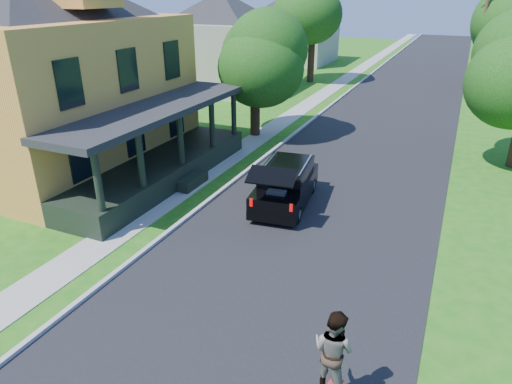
% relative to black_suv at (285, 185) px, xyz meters
% --- Properties ---
extents(ground, '(140.00, 140.00, 0.00)m').
position_rel_black_suv_xyz_m(ground, '(1.40, -5.97, -0.78)').
color(ground, '#1F6614').
rests_on(ground, ground).
extents(street, '(8.00, 120.00, 0.02)m').
position_rel_black_suv_xyz_m(street, '(1.40, 14.03, -0.78)').
color(street, black).
rests_on(street, ground).
extents(curb, '(0.15, 120.00, 0.12)m').
position_rel_black_suv_xyz_m(curb, '(-2.65, 14.03, -0.78)').
color(curb, '#A7A8A2').
rests_on(curb, ground).
extents(sidewalk, '(1.30, 120.00, 0.03)m').
position_rel_black_suv_xyz_m(sidewalk, '(-4.20, 14.03, -0.78)').
color(sidewalk, gray).
rests_on(sidewalk, ground).
extents(front_walk, '(6.50, 1.20, 0.03)m').
position_rel_black_suv_xyz_m(front_walk, '(-8.10, 0.03, -0.78)').
color(front_walk, gray).
rests_on(front_walk, ground).
extents(main_house, '(15.56, 15.56, 10.10)m').
position_rel_black_suv_xyz_m(main_house, '(-11.40, 0.02, 4.15)').
color(main_house, gold).
rests_on(main_house, ground).
extents(neighbor_house_mid, '(12.78, 12.78, 8.30)m').
position_rel_black_suv_xyz_m(neighbor_house_mid, '(-12.10, 18.03, 3.41)').
color(neighbor_house_mid, '#9E9B8C').
rests_on(neighbor_house_mid, ground).
extents(neighbor_house_far, '(12.78, 12.78, 8.30)m').
position_rel_black_suv_xyz_m(neighbor_house_far, '(-12.10, 34.03, 3.41)').
color(neighbor_house_far, '#9E9B8C').
rests_on(neighbor_house_far, ground).
extents(black_suv, '(2.15, 4.52, 2.03)m').
position_rel_black_suv_xyz_m(black_suv, '(0.00, 0.00, 0.00)').
color(black_suv, black).
rests_on(black_suv, ground).
extents(skateboarder, '(1.00, 0.88, 1.70)m').
position_rel_black_suv_xyz_m(skateboarder, '(3.90, -7.84, 0.45)').
color(skateboarder, black).
rests_on(skateboarder, ground).
extents(tree_left_mid, '(5.39, 5.59, 6.84)m').
position_rel_black_suv_xyz_m(tree_left_mid, '(-4.62, 7.56, 3.67)').
color(tree_left_mid, black).
rests_on(tree_left_mid, ground).
extents(tree_left_far, '(6.09, 6.29, 8.56)m').
position_rel_black_suv_xyz_m(tree_left_far, '(-6.75, 23.73, 5.08)').
color(tree_left_far, black).
rests_on(tree_left_far, ground).
extents(utility_pole_far, '(1.48, 0.26, 7.53)m').
position_rel_black_suv_xyz_m(utility_pole_far, '(5.90, 24.58, 3.12)').
color(utility_pole_far, '#453220').
rests_on(utility_pole_far, ground).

